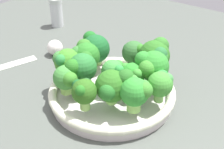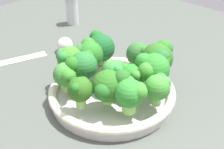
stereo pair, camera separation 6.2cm
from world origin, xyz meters
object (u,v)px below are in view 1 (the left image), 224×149
object	(u,v)px
broccoli_floret_11	(152,66)
broccoli_floret_12	(113,86)
pepper_shaker	(56,12)
broccoli_floret_8	(67,78)
broccoli_floret_4	(82,67)
broccoli_floret_10	(134,53)
broccoli_floret_2	(133,75)
broccoli_floret_3	(155,54)
broccoli_floret_0	(161,83)
broccoli_floret_9	(84,91)
broccoli_floret_13	(67,62)
garlic_bulb	(55,48)
broccoli_floret_6	(95,48)
broccoli_floret_7	(113,71)
broccoli_floret_5	(85,55)
broccoli_floret_1	(136,92)
bowl	(112,93)

from	to	relation	value
broccoli_floret_11	broccoli_floret_12	xyz separation A→B (cm)	(-9.49, 2.80, -0.79)
broccoli_floret_12	pepper_shaker	size ratio (longest dim) A/B	0.82
broccoli_floret_8	broccoli_floret_12	bearing A→B (deg)	-74.52
broccoli_floret_4	broccoli_floret_10	distance (cm)	13.40
broccoli_floret_2	broccoli_floret_11	size ratio (longest dim) A/B	0.71
broccoli_floret_3	broccoli_floret_4	distance (cm)	15.96
broccoli_floret_0	broccoli_floret_9	size ratio (longest dim) A/B	1.01
broccoli_floret_9	broccoli_floret_3	bearing A→B (deg)	-13.72
broccoli_floret_11	broccoli_floret_13	size ratio (longest dim) A/B	1.22
broccoli_floret_9	garlic_bulb	size ratio (longest dim) A/B	1.51
broccoli_floret_4	broccoli_floret_11	distance (cm)	14.11
broccoli_floret_3	broccoli_floret_13	world-z (taller)	broccoli_floret_3
broccoli_floret_3	broccoli_floret_6	distance (cm)	14.13
broccoli_floret_2	garlic_bulb	size ratio (longest dim) A/B	1.40
broccoli_floret_6	broccoli_floret_4	bearing A→B (deg)	-155.78
broccoli_floret_0	broccoli_floret_4	xyz separation A→B (cm)	(-5.25, 15.16, 0.66)
broccoli_floret_7	broccoli_floret_2	bearing A→B (deg)	-68.59
broccoli_floret_12	broccoli_floret_5	bearing A→B (deg)	64.62
broccoli_floret_1	broccoli_floret_8	world-z (taller)	broccoli_floret_1
broccoli_floret_5	garlic_bulb	distance (cm)	17.45
bowl	broccoli_floret_6	xyz separation A→B (cm)	(5.59, 9.09, 5.41)
broccoli_floret_9	broccoli_floret_11	xyz separation A→B (cm)	(13.86, -6.15, 0.91)
broccoli_floret_3	broccoli_floret_13	size ratio (longest dim) A/B	1.22
broccoli_floret_6	broccoli_floret_10	distance (cm)	8.99
broccoli_floret_9	broccoli_floret_5	bearing A→B (deg)	39.63
broccoli_floret_0	broccoli_floret_2	size ratio (longest dim) A/B	1.10
broccoli_floret_1	garlic_bulb	distance (cm)	33.55
broccoli_floret_2	broccoli_floret_7	world-z (taller)	broccoli_floret_7
broccoli_floret_4	broccoli_floret_5	xyz separation A→B (cm)	(4.46, 3.02, -0.21)
bowl	broccoli_floret_7	size ratio (longest dim) A/B	4.48
broccoli_floret_0	broccoli_floret_10	size ratio (longest dim) A/B	1.00
broccoli_floret_12	garlic_bulb	world-z (taller)	broccoli_floret_12
broccoli_floret_4	broccoli_floret_3	bearing A→B (deg)	-36.72
broccoli_floret_4	garlic_bulb	distance (cm)	21.90
broccoli_floret_10	broccoli_floret_9	bearing A→B (deg)	-176.92
broccoli_floret_0	broccoli_floret_11	xyz separation A→B (cm)	(3.26, 3.90, 0.85)
broccoli_floret_12	pepper_shaker	world-z (taller)	broccoli_floret_12
broccoli_floret_5	broccoli_floret_8	xyz separation A→B (cm)	(-8.01, -2.22, -0.83)
broccoli_floret_1	broccoli_floret_4	distance (cm)	12.98
broccoli_floret_7	broccoli_floret_12	xyz separation A→B (cm)	(-4.79, -3.38, 0.38)
broccoli_floret_0	broccoli_floret_9	world-z (taller)	same
broccoli_floret_1	broccoli_floret_11	world-z (taller)	broccoli_floret_11
broccoli_floret_2	broccoli_floret_12	xyz separation A→B (cm)	(-6.24, 0.34, 0.69)
broccoli_floret_3	broccoli_floret_12	xyz separation A→B (cm)	(-13.77, 1.08, -0.97)
broccoli_floret_8	pepper_shaker	world-z (taller)	broccoli_floret_8
broccoli_floret_5	broccoli_floret_8	size ratio (longest dim) A/B	1.21
broccoli_floret_5	broccoli_floret_10	bearing A→B (deg)	-40.92
broccoli_floret_2	broccoli_floret_10	size ratio (longest dim) A/B	0.92
broccoli_floret_7	garlic_bulb	world-z (taller)	broccoli_floret_7
broccoli_floret_11	broccoli_floret_9	bearing A→B (deg)	156.08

